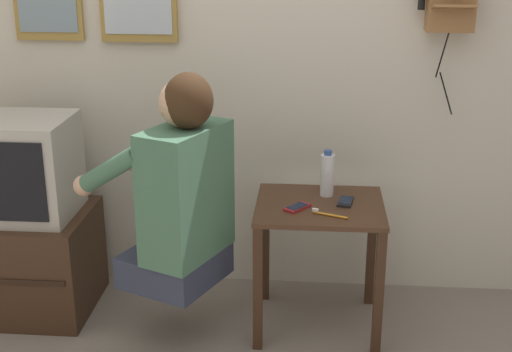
# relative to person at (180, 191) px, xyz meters

# --- Properties ---
(wall_back) EXTENTS (6.80, 0.05, 2.55)m
(wall_back) POSITION_rel_person_xyz_m (0.20, 0.62, 0.57)
(wall_back) COLOR beige
(wall_back) RESTS_ON ground_plane
(side_table) EXTENTS (0.56, 0.50, 0.60)m
(side_table) POSITION_rel_person_xyz_m (0.58, 0.19, -0.23)
(side_table) COLOR #422819
(side_table) RESTS_ON ground_plane
(person) EXTENTS (0.66, 0.60, 0.92)m
(person) POSITION_rel_person_xyz_m (0.00, 0.00, 0.00)
(person) COLOR #2D3347
(person) RESTS_ON ground_plane
(tv_stand) EXTENTS (0.63, 0.53, 0.49)m
(tv_stand) POSITION_rel_person_xyz_m (-0.81, 0.24, -0.47)
(tv_stand) COLOR #382316
(tv_stand) RESTS_ON ground_plane
(television) EXTENTS (0.48, 0.42, 0.46)m
(television) POSITION_rel_person_xyz_m (-0.78, 0.23, 0.01)
(television) COLOR #ADA89E
(television) RESTS_ON tv_stand
(cell_phone_held) EXTENTS (0.12, 0.14, 0.01)m
(cell_phone_held) POSITION_rel_person_xyz_m (0.48, 0.12, -0.11)
(cell_phone_held) COLOR maroon
(cell_phone_held) RESTS_ON side_table
(cell_phone_spare) EXTENTS (0.08, 0.13, 0.01)m
(cell_phone_spare) POSITION_rel_person_xyz_m (0.69, 0.21, -0.11)
(cell_phone_spare) COLOR black
(cell_phone_spare) RESTS_ON side_table
(water_bottle) EXTENTS (0.06, 0.06, 0.21)m
(water_bottle) POSITION_rel_person_xyz_m (0.61, 0.30, -0.01)
(water_bottle) COLOR silver
(water_bottle) RESTS_ON side_table
(toothbrush) EXTENTS (0.15, 0.07, 0.02)m
(toothbrush) POSITION_rel_person_xyz_m (0.61, 0.06, -0.10)
(toothbrush) COLOR orange
(toothbrush) RESTS_ON side_table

